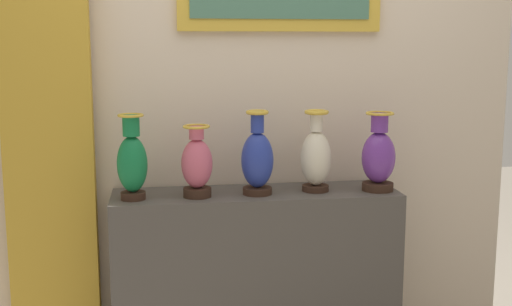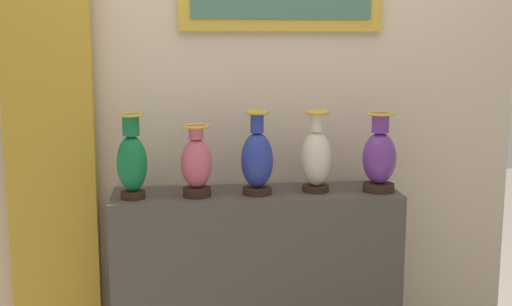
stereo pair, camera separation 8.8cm
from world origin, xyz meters
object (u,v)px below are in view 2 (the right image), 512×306
(vase_rose, at_px, (196,164))
(vase_ivory, at_px, (316,157))
(vase_emerald, at_px, (132,161))
(vase_violet, at_px, (379,157))
(vase_cobalt, at_px, (258,159))

(vase_rose, relative_size, vase_ivory, 0.86)
(vase_emerald, height_order, vase_ivory, same)
(vase_emerald, relative_size, vase_ivory, 1.00)
(vase_emerald, bearing_deg, vase_violet, 0.41)
(vase_rose, bearing_deg, vase_ivory, 3.48)
(vase_cobalt, bearing_deg, vase_rose, -177.60)
(vase_rose, bearing_deg, vase_cobalt, 2.40)
(vase_cobalt, xyz_separation_m, vase_violet, (0.59, -0.01, -0.00))
(vase_ivory, height_order, vase_violet, vase_ivory)
(vase_emerald, bearing_deg, vase_ivory, 2.77)
(vase_cobalt, distance_m, vase_ivory, 0.29)
(vase_emerald, xyz_separation_m, vase_ivory, (0.87, 0.04, -0.01))
(vase_cobalt, bearing_deg, vase_violet, -1.07)
(vase_cobalt, bearing_deg, vase_ivory, 4.57)
(vase_ivory, relative_size, vase_violet, 1.03)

